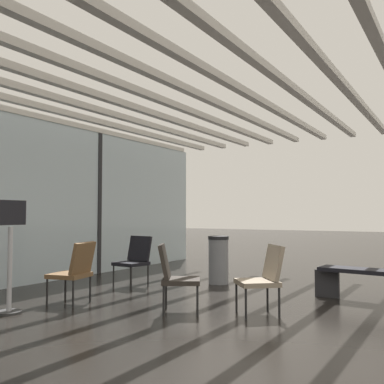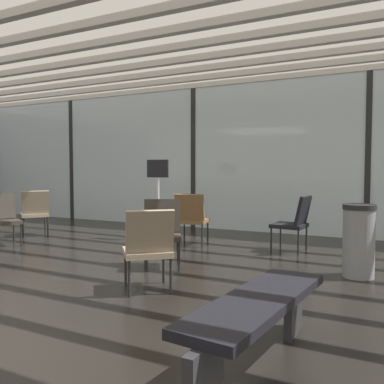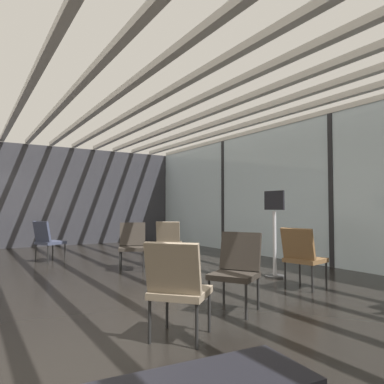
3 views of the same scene
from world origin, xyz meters
TOP-DOWN VIEW (x-y plane):
  - ground_plane at (0.00, 0.00)m, footprint 60.00×60.00m
  - glass_curtain_wall at (0.00, 5.20)m, footprint 14.00×0.08m
  - window_mullion_0 at (-3.50, 5.20)m, footprint 0.10×0.12m
  - window_mullion_1 at (0.00, 5.20)m, footprint 0.10×0.12m
  - side_wall_left_panels at (-6.95, 1.60)m, footprint 0.10×11.20m
  - ceiling_slats at (0.00, 1.90)m, footprint 13.72×6.72m
  - lounge_chair_0 at (1.27, 1.75)m, footprint 0.68×0.70m
  - lounge_chair_1 at (0.95, 3.21)m, footprint 0.58×0.61m
  - lounge_chair_2 at (1.74, 0.71)m, footprint 0.71×0.71m
  - lounge_chair_4 at (-2.12, 2.71)m, footprint 0.71×0.70m
  - lounge_chair_5 at (-3.69, 0.60)m, footprint 0.66×0.68m
  - lounge_chair_6 at (-1.84, 1.78)m, footprint 0.68×0.65m
  - info_sign at (0.12, 3.50)m, footprint 0.44×0.32m

SIDE VIEW (x-z plane):
  - ground_plane at x=0.00m, z-range 0.00..0.00m
  - lounge_chair_0 at x=1.27m, z-range 0.06..0.93m
  - lounge_chair_1 at x=0.95m, z-range 0.06..0.93m
  - lounge_chair_2 at x=1.74m, z-range 0.06..0.93m
  - lounge_chair_4 at x=-2.12m, z-range 0.06..0.93m
  - lounge_chair_5 at x=-3.69m, z-range 0.06..0.93m
  - lounge_chair_6 at x=-1.84m, z-range 0.06..0.93m
  - info_sign at x=0.12m, z-range -0.04..1.40m
  - glass_curtain_wall at x=0.00m, z-range 0.00..3.01m
  - window_mullion_0 at x=-3.50m, z-range 0.00..3.01m
  - window_mullion_1 at x=0.00m, z-range 0.00..3.01m
  - side_wall_left_panels at x=-6.95m, z-range 0.00..3.01m
  - ceiling_slats at x=0.00m, z-range 3.01..3.11m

